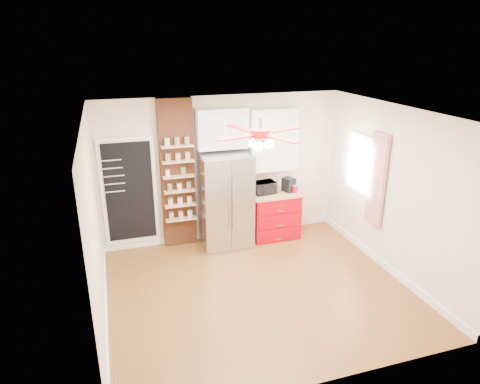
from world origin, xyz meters
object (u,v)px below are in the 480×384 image
object	(u,v)px
canister_left	(295,189)
pantry_jar_oats	(168,173)
ceiling_fan	(260,134)
toaster_oven	(264,188)
coffee_maker	(289,185)
fridge	(225,200)
red_cabinet	(274,214)

from	to	relation	value
canister_left	pantry_jar_oats	size ratio (longest dim) A/B	1.13
ceiling_fan	toaster_oven	size ratio (longest dim) A/B	3.41
canister_left	pantry_jar_oats	xyz separation A→B (m)	(-2.33, 0.24, 0.46)
toaster_oven	canister_left	xyz separation A→B (m)	(0.57, -0.14, -0.05)
toaster_oven	coffee_maker	distance (m)	0.48
fridge	ceiling_fan	xyz separation A→B (m)	(0.05, -1.63, 1.55)
fridge	red_cabinet	world-z (taller)	fridge
ceiling_fan	coffee_maker	bearing A→B (deg)	54.18
toaster_oven	coffee_maker	world-z (taller)	coffee_maker
coffee_maker	canister_left	size ratio (longest dim) A/B	2.00
red_cabinet	toaster_oven	bearing A→B (deg)	175.87
coffee_maker	pantry_jar_oats	size ratio (longest dim) A/B	2.26
toaster_oven	coffee_maker	bearing A→B (deg)	-12.22
toaster_oven	coffee_maker	xyz separation A→B (m)	(0.48, -0.03, 0.02)
toaster_oven	red_cabinet	bearing A→B (deg)	-12.45
coffee_maker	pantry_jar_oats	world-z (taller)	pantry_jar_oats
red_cabinet	pantry_jar_oats	xyz separation A→B (m)	(-1.96, 0.12, 0.98)
fridge	coffee_maker	world-z (taller)	fridge
coffee_maker	canister_left	distance (m)	0.16
toaster_oven	ceiling_fan	bearing A→B (deg)	-121.27
toaster_oven	canister_left	bearing A→B (deg)	-22.16
toaster_oven	pantry_jar_oats	distance (m)	1.81
fridge	toaster_oven	distance (m)	0.78
ceiling_fan	toaster_oven	distance (m)	2.32
ceiling_fan	toaster_oven	bearing A→B (deg)	67.05
fridge	red_cabinet	distance (m)	1.06
coffee_maker	pantry_jar_oats	bearing A→B (deg)	156.62
fridge	toaster_oven	xyz separation A→B (m)	(0.77, 0.06, 0.14)
canister_left	pantry_jar_oats	world-z (taller)	pantry_jar_oats
red_cabinet	pantry_jar_oats	world-z (taller)	pantry_jar_oats
red_cabinet	canister_left	xyz separation A→B (m)	(0.37, -0.13, 0.51)
fridge	toaster_oven	world-z (taller)	fridge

